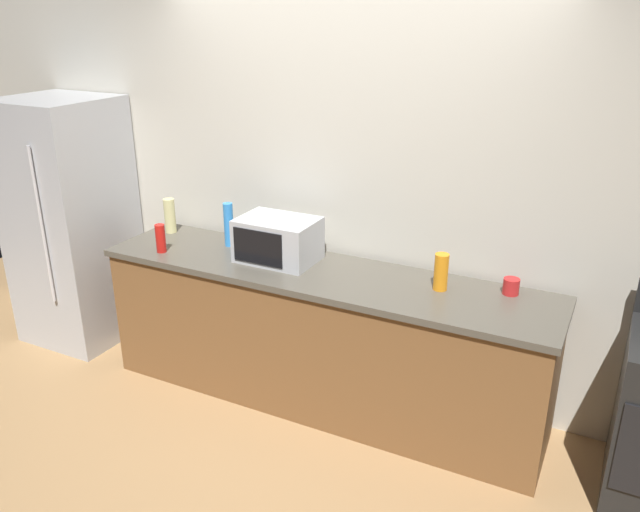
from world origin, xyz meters
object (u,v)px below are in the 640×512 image
Objects in this scene: bottle_spray_cleaner at (229,225)px; bottle_dish_soap at (441,272)px; mug_red at (511,286)px; refrigerator at (71,222)px; bottle_vinegar at (170,216)px; microwave at (278,240)px; bottle_hot_sauce at (161,238)px.

bottle_dish_soap is at bearing -1.98° from bottle_spray_cleaner.
bottle_spray_cleaner is 1.82m from mug_red.
refrigerator is 6.16× the size of bottle_spray_cleaner.
mug_red is (0.37, 0.12, -0.06)m from bottle_dish_soap.
bottle_vinegar is at bearing 176.05° from bottle_spray_cleaner.
bottle_vinegar is at bearing 173.11° from microwave.
microwave reaches higher than mug_red.
bottle_spray_cleaner is at bearing 42.16° from bottle_hot_sauce.
refrigerator is 2.77m from bottle_dish_soap.
bottle_hot_sauce is at bearing -163.64° from microwave.
mug_red is at bearing 3.51° from refrigerator.
bottle_vinegar is (-0.94, 0.11, -0.01)m from microwave.
microwave is 0.78m from bottle_hot_sauce.
refrigerator is at bearing -176.49° from mug_red.
bottle_dish_soap is (2.77, 0.08, 0.11)m from refrigerator.
refrigerator is 19.71× the size of mug_red.
bottle_dish_soap is at bearing 7.87° from bottle_hot_sauce.
bottle_spray_cleaner is 1.21× the size of bottle_vinegar.
refrigerator is at bearing 170.20° from bottle_hot_sauce.
bottle_spray_cleaner is 1.45m from bottle_dish_soap.
bottle_hot_sauce is at bearing -59.90° from bottle_vinegar.
bottle_spray_cleaner is 0.44m from bottle_hot_sauce.
bottle_vinegar is (0.80, 0.16, 0.12)m from refrigerator.
bottle_hot_sauce is at bearing -9.80° from refrigerator.
bottle_vinegar is (-0.19, 0.33, 0.03)m from bottle_hot_sauce.
bottle_spray_cleaner is at bearing 178.02° from bottle_dish_soap.
bottle_hot_sauce is at bearing -172.13° from bottle_dish_soap.
refrigerator is at bearing -178.44° from bottle_dish_soap.
bottle_hot_sauce is 0.38m from bottle_vinegar.
microwave reaches higher than bottle_vinegar.
mug_red is (2.34, 0.03, -0.08)m from bottle_vinegar.
microwave is 0.94m from bottle_vinegar.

